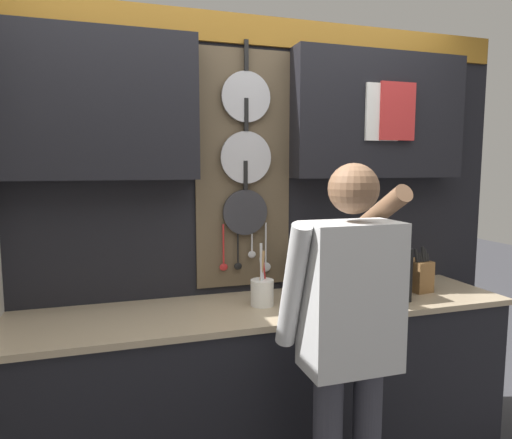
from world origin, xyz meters
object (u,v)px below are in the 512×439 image
microwave (352,271)px  person (349,327)px  utensil_crock (262,291)px  knife_block (417,275)px

microwave → person: (-0.32, -0.55, -0.08)m
person → microwave: bearing=59.9°
utensil_crock → person: person is taller
microwave → person: bearing=-120.1°
person → utensil_crock: bearing=108.6°
knife_block → person: size_ratio=0.16×
person → knife_block: bearing=36.8°
utensil_crock → person: (0.19, -0.55, -0.02)m
microwave → utensil_crock: (-0.50, 0.00, -0.06)m
microwave → person: size_ratio=0.31×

